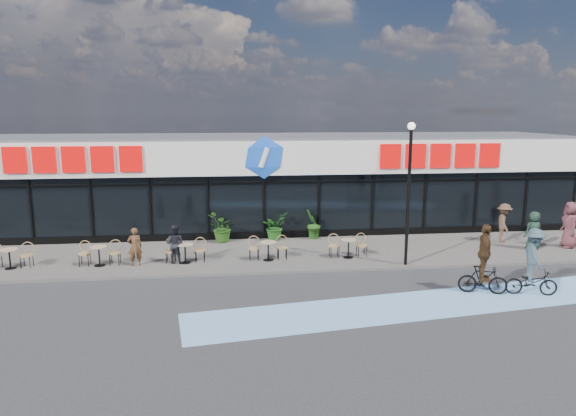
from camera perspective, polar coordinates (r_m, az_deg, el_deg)
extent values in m
plane|color=#28282B|center=(16.78, -0.97, -9.48)|extent=(120.00, 120.00, 0.00)
cube|color=#5C5751|center=(21.03, -2.17, -5.13)|extent=(44.00, 5.00, 0.10)
cube|color=#70A2D3|center=(16.27, 13.98, -10.44)|extent=(14.17, 4.13, 0.01)
cube|color=black|center=(26.07, -3.12, 1.23)|extent=(30.00, 6.00, 3.00)
cube|color=silver|center=(25.65, -3.15, 6.14)|extent=(30.60, 6.30, 1.50)
cube|color=#47474C|center=(25.75, -3.18, 7.94)|extent=(30.60, 6.30, 0.10)
cube|color=navy|center=(22.85, -2.69, 3.82)|extent=(30.60, 0.08, 0.18)
cube|color=black|center=(22.91, -2.69, 2.83)|extent=(30.00, 0.06, 0.08)
cube|color=black|center=(23.38, -2.64, -3.13)|extent=(30.00, 0.10, 0.40)
cube|color=red|center=(23.38, -22.71, 5.01)|extent=(5.63, 0.18, 1.10)
cube|color=red|center=(24.39, 16.53, 5.60)|extent=(5.63, 0.18, 1.10)
ellipsoid|color=blue|center=(22.51, -2.66, 5.63)|extent=(1.90, 0.24, 1.90)
cylinder|color=black|center=(24.56, -26.63, -0.49)|extent=(0.10, 0.10, 3.00)
cylinder|color=black|center=(23.81, -20.98, -0.38)|extent=(0.10, 0.10, 3.00)
cylinder|color=black|center=(23.31, -15.02, -0.26)|extent=(0.10, 0.10, 3.00)
cylinder|color=black|center=(23.07, -8.87, -0.13)|extent=(0.10, 0.10, 3.00)
cylinder|color=black|center=(23.09, -2.66, 0.00)|extent=(0.10, 0.10, 3.00)
cylinder|color=black|center=(23.39, 3.46, 0.13)|extent=(0.10, 0.10, 3.00)
cylinder|color=black|center=(23.95, 9.36, 0.25)|extent=(0.10, 0.10, 3.00)
cylinder|color=black|center=(24.74, 14.94, 0.37)|extent=(0.10, 0.10, 3.00)
cylinder|color=black|center=(25.76, 20.13, 0.47)|extent=(0.10, 0.10, 3.00)
cylinder|color=black|center=(26.97, 24.88, 0.56)|extent=(0.10, 0.10, 3.00)
cylinder|color=black|center=(28.35, 29.20, 0.64)|extent=(0.10, 0.10, 3.00)
cylinder|color=black|center=(19.38, 13.22, 1.05)|extent=(0.12, 0.12, 5.06)
sphere|color=#FFF2CC|center=(19.12, 13.56, 8.84)|extent=(0.28, 0.28, 0.28)
cylinder|color=tan|center=(21.35, -28.60, -4.08)|extent=(0.60, 0.60, 0.04)
cylinder|color=black|center=(21.43, -28.52, -4.99)|extent=(0.06, 0.06, 0.70)
cylinder|color=black|center=(21.53, -28.43, -5.91)|extent=(0.40, 0.40, 0.02)
cylinder|color=tan|center=(20.36, -20.31, -4.09)|extent=(0.60, 0.60, 0.04)
cylinder|color=black|center=(20.45, -20.25, -5.04)|extent=(0.06, 0.06, 0.70)
cylinder|color=black|center=(20.55, -20.18, -6.01)|extent=(0.40, 0.40, 0.02)
cylinder|color=tan|center=(19.84, -11.38, -4.01)|extent=(0.60, 0.60, 0.04)
cylinder|color=black|center=(19.93, -11.35, -4.98)|extent=(0.06, 0.06, 0.70)
cylinder|color=black|center=(20.03, -11.31, -5.97)|extent=(0.40, 0.40, 0.02)
cylinder|color=tan|center=(19.81, -2.21, -3.82)|extent=(0.60, 0.60, 0.04)
cylinder|color=black|center=(19.91, -2.20, -4.79)|extent=(0.06, 0.06, 0.70)
cylinder|color=black|center=(20.00, -2.19, -5.79)|extent=(0.40, 0.40, 0.02)
cylinder|color=tan|center=(20.29, 6.76, -3.54)|extent=(0.60, 0.60, 0.04)
cylinder|color=black|center=(20.38, 6.73, -4.49)|extent=(0.06, 0.06, 0.70)
cylinder|color=black|center=(20.47, 6.71, -5.46)|extent=(0.40, 0.40, 0.02)
imported|color=#1B4C15|center=(22.98, -1.51, -2.06)|extent=(1.43, 1.45, 1.21)
imported|color=#224914|center=(22.69, -7.35, -2.20)|extent=(1.47, 1.53, 1.31)
imported|color=#245317|center=(23.13, 2.78, -1.79)|extent=(0.94, 0.96, 1.37)
imported|color=#4E301B|center=(19.97, -16.65, -4.13)|extent=(0.60, 0.46, 1.45)
imported|color=black|center=(19.94, -12.48, -3.91)|extent=(0.85, 0.74, 1.49)
imported|color=#542B30|center=(24.66, 28.81, -1.64)|extent=(0.78, 1.05, 1.96)
imported|color=#4C3427|center=(24.42, 22.86, -1.54)|extent=(0.95, 1.26, 1.73)
imported|color=#192D21|center=(23.69, 25.63, -2.26)|extent=(0.84, 0.61, 1.60)
imported|color=black|center=(18.26, 25.41, -7.47)|extent=(1.67, 0.92, 0.83)
imported|color=#334550|center=(18.01, 25.64, -4.75)|extent=(0.89, 1.24, 1.73)
imported|color=black|center=(17.77, 20.83, -7.47)|extent=(1.59, 0.91, 0.92)
imported|color=#3D2716|center=(17.51, 21.03, -4.63)|extent=(0.78, 1.17, 1.84)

